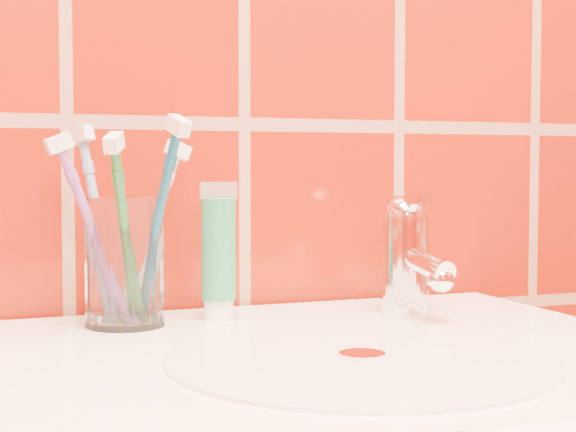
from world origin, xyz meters
name	(u,v)px	position (x,y,z in m)	size (l,w,h in m)	color
glass_tumbler	(125,262)	(-0.14, 1.12, 0.91)	(0.07, 0.07, 0.12)	white
toothpaste_tube	(219,255)	(-0.05, 1.12, 0.91)	(0.04, 0.03, 0.13)	white
faucet	(407,250)	(0.14, 1.09, 0.91)	(0.05, 0.11, 0.12)	white
toothbrush_0	(95,234)	(-0.17, 1.10, 0.94)	(0.09, 0.03, 0.18)	#854CA3
toothbrush_1	(156,226)	(-0.12, 1.09, 0.94)	(0.05, 0.09, 0.20)	navy
toothbrush_2	(125,235)	(-0.15, 1.09, 0.94)	(0.05, 0.07, 0.18)	#1C6A2B
toothbrush_3	(150,232)	(-0.11, 1.14, 0.93)	(0.08, 0.04, 0.18)	silver
toothbrush_4	(99,227)	(-0.16, 1.13, 0.94)	(0.05, 0.06, 0.19)	#6790B8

